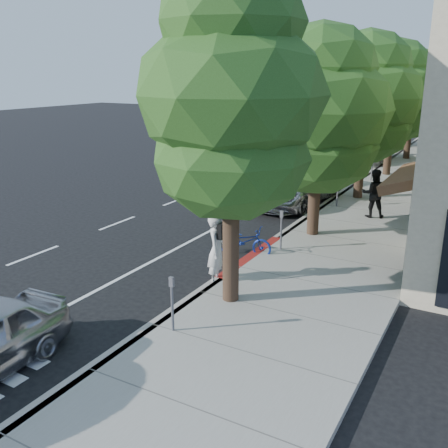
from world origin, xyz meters
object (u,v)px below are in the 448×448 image
Objects in this scene: silver_suv at (293,188)px; dark_sedan at (299,176)px; street_tree_5 at (427,92)px; street_tree_4 at (413,95)px; dark_suv_far at (377,135)px; street_tree_1 at (319,112)px; white_pickup at (369,152)px; street_tree_0 at (231,100)px; street_tree_3 at (394,93)px; street_tree_2 at (365,99)px; pedestrian at (374,193)px; cyclist at (217,250)px; bicycle at (244,241)px.

dark_sedan is (-0.81, 2.77, -0.04)m from silver_suv.
street_tree_4 is at bearing -90.00° from street_tree_5.
dark_suv_far reaches higher than silver_suv.
white_pickup is at bearing 96.82° from street_tree_1.
silver_suv reaches higher than white_pickup.
street_tree_0 is 13.76m from dark_sedan.
street_tree_3 is 7.19m from dark_sedan.
street_tree_2 reaches higher than street_tree_5.
pedestrian is at bearing -84.96° from street_tree_4.
street_tree_4 reaches higher than cyclist.
white_pickup is (-0.97, 20.95, -0.27)m from cyclist.
bicycle is (-1.30, -2.71, -3.84)m from street_tree_1.
white_pickup is at bearing 91.65° from silver_suv.
street_tree_0 is 1.48× the size of dark_suv_far.
dark_suv_far is at bearing -2.81° from bicycle.
pedestrian is at bearing -78.07° from white_pickup.
pedestrian is at bearing -30.87° from cyclist.
white_pickup is (1.20, 9.17, 0.02)m from dark_sedan.
dark_sedan is 0.86× the size of white_pickup.
street_tree_1 is 18.00m from street_tree_4.
dark_suv_far is at bearing 100.26° from street_tree_2.
bicycle is at bearing 45.60° from pedestrian.
cyclist is at bearing -77.85° from silver_suv.
dark_sedan is (-3.10, 12.71, -4.27)m from street_tree_0.
street_tree_2 reaches higher than street_tree_1.
street_tree_4 is at bearing 90.00° from street_tree_0.
dark_suv_far is at bearing 95.95° from silver_suv.
white_pickup is (-1.90, 3.88, -3.74)m from street_tree_3.
street_tree_1 is at bearing -85.37° from white_pickup.
street_tree_2 is 1.01× the size of street_tree_3.
street_tree_3 is 15.29m from bicycle.
street_tree_4 is at bearing 77.31° from dark_sedan.
cyclist is 2.45m from bicycle.
dark_sedan is at bearing -5.13° from cyclist.
dark_suv_far is at bearing 105.57° from street_tree_3.
street_tree_3 reaches higher than pedestrian.
white_pickup is at bearing -4.95° from bicycle.
cyclist is at bearing -92.35° from dark_suv_far.
street_tree_5 is at bearing 87.02° from silver_suv.
street_tree_0 is 22.37m from white_pickup.
white_pickup is at bearing -12.91° from cyclist.
dark_sedan is 0.80× the size of dark_suv_far.
street_tree_0 is 4.19× the size of pedestrian.
dark_sedan is at bearing -96.75° from dark_suv_far.
dark_suv_far is (-3.10, 29.12, -4.06)m from street_tree_0.
street_tree_5 is (-0.00, 24.00, -0.18)m from street_tree_1.
street_tree_5 is at bearing 90.00° from street_tree_4.
silver_suv is at bearing 120.18° from street_tree_1.
pedestrian is at bearing -36.49° from dark_sedan.
street_tree_5 reaches higher than pedestrian.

